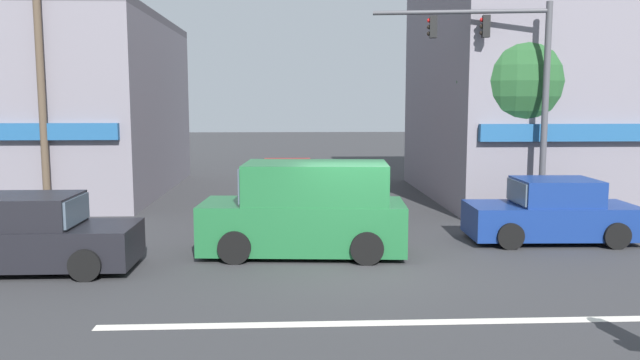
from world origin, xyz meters
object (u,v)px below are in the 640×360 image
Objects in this scene: sedan_parked_curbside at (551,213)px; utility_pole_near_left at (41,79)px; street_tree at (512,83)px; sedan_crossing_leftbound at (34,237)px; sedan_approaching_near at (287,187)px; traffic_light_mast at (510,77)px; van_crossing_center at (307,211)px.

utility_pole_near_left is at bearing 164.57° from sedan_parked_curbside.
street_tree reaches higher than sedan_crossing_leftbound.
sedan_parked_curbside is (13.81, -3.81, -3.43)m from utility_pole_near_left.
street_tree is 14.09m from utility_pole_near_left.
sedan_approaching_near is at bearing 170.10° from street_tree.
utility_pole_near_left reaches higher than traffic_light_mast.
sedan_crossing_leftbound is (-11.42, -4.37, -3.46)m from traffic_light_mast.
utility_pole_near_left is 14.73m from sedan_parked_curbside.
sedan_parked_curbside is (-0.28, -3.95, -3.35)m from street_tree.
van_crossing_center reaches higher than sedan_crossing_leftbound.
utility_pole_near_left is 9.60m from van_crossing_center.
van_crossing_center is at bearing -170.52° from sedan_parked_curbside.
sedan_crossing_leftbound is (-11.81, -2.16, 0.00)m from sedan_parked_curbside.
traffic_light_mast is (13.42, -1.60, 0.03)m from utility_pole_near_left.
sedan_parked_curbside is at bearing 10.36° from sedan_crossing_leftbound.
traffic_light_mast is 7.32m from van_crossing_center.
street_tree is 7.78m from sedan_approaching_near.
street_tree is at bearing 0.57° from utility_pole_near_left.
traffic_light_mast is at bearing 100.09° from sedan_parked_curbside.
sedan_crossing_leftbound is at bearing -168.70° from van_crossing_center.
van_crossing_center is at bearing -85.45° from sedan_approaching_near.
street_tree is 1.23× the size of van_crossing_center.
utility_pole_near_left is 1.95× the size of sedan_crossing_leftbound.
sedan_approaching_near is 0.88× the size of van_crossing_center.
sedan_parked_curbside and sedan_crossing_leftbound have the same top height.
utility_pole_near_left reaches higher than sedan_parked_curbside.
utility_pole_near_left is 1.29× the size of traffic_light_mast.
street_tree reaches higher than sedan_approaching_near.
traffic_light_mast is 1.31× the size of van_crossing_center.
street_tree is 0.72× the size of utility_pole_near_left.
sedan_parked_curbside is (0.39, -2.21, -3.46)m from traffic_light_mast.
traffic_light_mast reaches higher than sedan_approaching_near.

